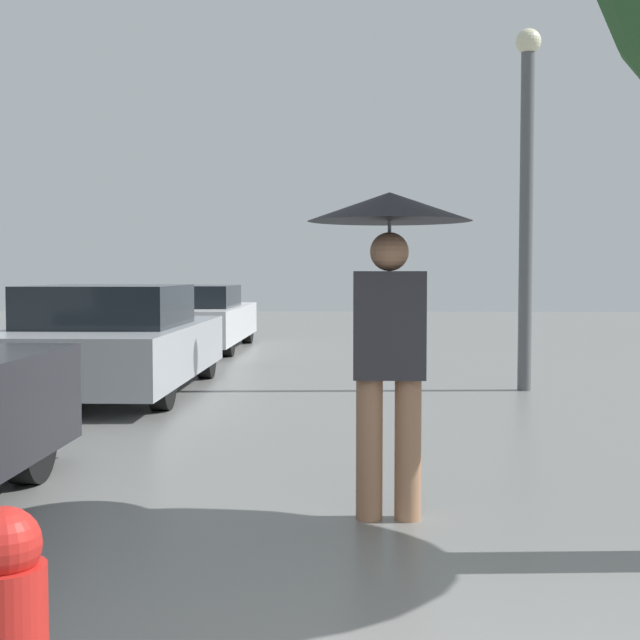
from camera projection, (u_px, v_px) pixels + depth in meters
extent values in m
cylinder|color=#9E7051|center=(369.00, 449.00, 5.00)|extent=(0.15, 0.15, 0.80)
cylinder|color=#9E7051|center=(408.00, 449.00, 5.00)|extent=(0.15, 0.15, 0.80)
cube|color=#2D2D33|center=(389.00, 325.00, 4.96)|extent=(0.40, 0.23, 0.60)
sphere|color=#9E7051|center=(389.00, 252.00, 4.94)|extent=(0.22, 0.22, 0.22)
cylinder|color=#515456|center=(389.00, 279.00, 4.95)|extent=(0.02, 0.02, 0.64)
cone|color=black|center=(390.00, 207.00, 4.93)|extent=(0.92, 0.92, 0.16)
cylinder|color=black|center=(30.00, 438.00, 5.87)|extent=(0.18, 0.60, 0.60)
cube|color=#9EA3A8|center=(115.00, 350.00, 10.37)|extent=(1.89, 4.40, 0.60)
cube|color=black|center=(109.00, 306.00, 10.13)|extent=(1.60, 1.98, 0.46)
cylinder|color=black|center=(79.00, 352.00, 11.77)|extent=(0.18, 0.68, 0.68)
cylinder|color=black|center=(206.00, 352.00, 11.71)|extent=(0.18, 0.68, 0.68)
cylinder|color=black|center=(162.00, 377.00, 8.99)|extent=(0.18, 0.68, 0.68)
cube|color=silver|center=(194.00, 323.00, 16.16)|extent=(1.80, 4.50, 0.59)
cube|color=black|center=(191.00, 296.00, 15.91)|extent=(1.53, 2.03, 0.38)
cylinder|color=black|center=(166.00, 326.00, 17.59)|extent=(0.18, 0.66, 0.66)
cylinder|color=black|center=(247.00, 326.00, 17.53)|extent=(0.18, 0.66, 0.66)
cylinder|color=black|center=(131.00, 336.00, 14.80)|extent=(0.18, 0.66, 0.66)
cylinder|color=black|center=(228.00, 336.00, 14.75)|extent=(0.18, 0.66, 0.66)
cylinder|color=#515456|center=(526.00, 222.00, 10.41)|extent=(0.16, 0.16, 3.98)
sphere|color=beige|center=(528.00, 41.00, 10.30)|extent=(0.29, 0.29, 0.29)
sphere|color=#B21E19|center=(3.00, 545.00, 2.56)|extent=(0.22, 0.22, 0.22)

